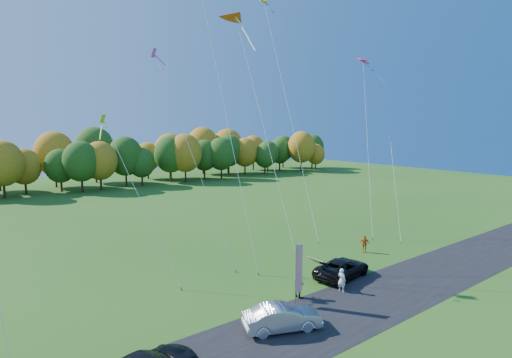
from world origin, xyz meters
TOP-DOWN VIEW (x-y plane):
  - ground at (0.00, 0.00)m, footprint 160.00×160.00m
  - asphalt_strip at (0.00, -4.00)m, footprint 90.00×6.00m
  - tree_line at (0.00, 55.00)m, footprint 116.00×12.00m
  - black_suv at (3.32, -0.27)m, footprint 5.32×3.09m
  - silver_sedan at (-5.33, -3.48)m, footprint 4.58×2.99m
  - person_tailgate_a at (1.27, -2.00)m, footprint 0.49×0.65m
  - person_tailgate_b at (-1.66, -0.86)m, footprint 0.68×0.86m
  - person_east at (9.45, 2.47)m, footprint 0.92×0.92m
  - feather_flag at (-2.61, -1.82)m, footprint 0.54×0.10m
  - kite_delta_blue at (-2.09, 8.31)m, footprint 2.97×9.71m
  - kite_parafoil_orange at (9.92, 13.40)m, footprint 5.15×13.74m
  - kite_delta_red at (1.50, 6.99)m, footprint 2.95×11.52m
  - kite_parafoil_rainbow at (15.95, 7.49)m, footprint 6.82×6.56m
  - kite_diamond_yellow at (-8.87, 7.76)m, footprint 3.53×6.48m
  - kite_diamond_pink at (-4.31, 8.21)m, footprint 4.24×6.47m
  - kite_diamond_blue_low at (15.59, 3.67)m, footprint 2.94×3.92m

SIDE VIEW (x-z plane):
  - ground at x=0.00m, z-range 0.00..0.00m
  - tree_line at x=0.00m, z-range -5.00..5.00m
  - asphalt_strip at x=0.00m, z-range 0.00..0.01m
  - black_suv at x=3.32m, z-range 0.00..1.39m
  - silver_sedan at x=-5.33m, z-range 0.00..1.43m
  - person_east at x=9.45m, z-range 0.00..1.56m
  - person_tailgate_a at x=1.27m, z-range 0.00..1.63m
  - person_tailgate_b at x=-1.66m, z-range 0.00..1.75m
  - feather_flag at x=-2.61m, z-range 0.45..4.52m
  - kite_diamond_blue_low at x=15.59m, z-range -0.23..10.43m
  - kite_diamond_yellow at x=-8.87m, z-range -0.19..12.16m
  - kite_diamond_pink at x=-4.31m, z-range -0.25..17.32m
  - kite_parafoil_rainbow at x=15.95m, z-range -0.14..18.96m
  - kite_delta_red at x=1.50m, z-range 0.03..22.69m
  - kite_parafoil_orange at x=9.92m, z-range -0.14..26.30m
  - kite_delta_blue at x=-2.09m, z-range 0.37..30.78m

